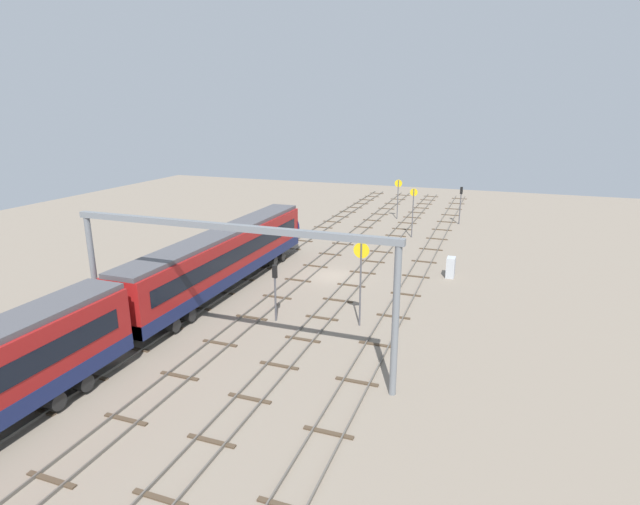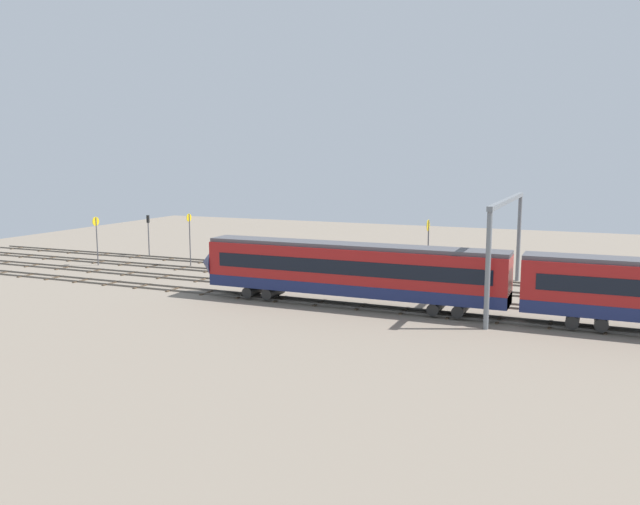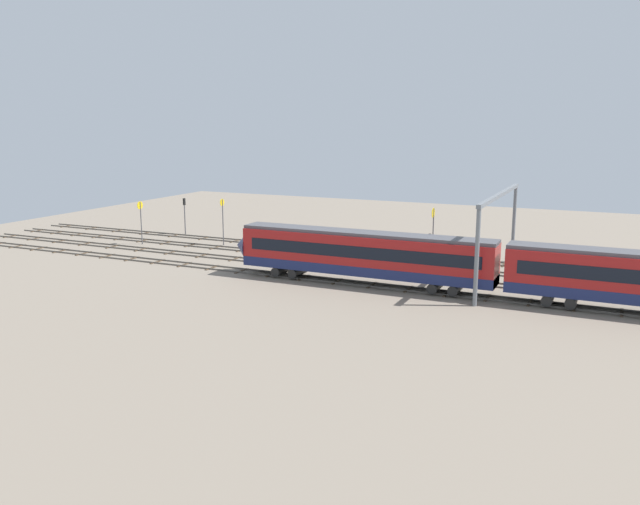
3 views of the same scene
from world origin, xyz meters
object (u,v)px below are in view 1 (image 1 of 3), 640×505
train (122,312)px  overhead_gantry (226,259)px  speed_sign_mid_trackside (361,271)px  relay_cabinet (451,267)px  speed_sign_near_foreground (413,207)px  speed_sign_far_trackside (398,193)px  signal_light_trackside_departure (275,284)px  signal_light_trackside_approach (461,200)px

train → overhead_gantry: bearing=-81.5°
speed_sign_mid_trackside → relay_cabinet: (12.62, -4.72, -3.00)m
overhead_gantry → speed_sign_near_foreground: (33.41, -4.57, -2.81)m
train → speed_sign_far_trackside: bearing=-9.8°
overhead_gantry → speed_sign_far_trackside: overhead_gantry is taller
overhead_gantry → signal_light_trackside_departure: overhead_gantry is taller
speed_sign_mid_trackside → speed_sign_near_foreground: bearing=2.2°
signal_light_trackside_approach → speed_sign_far_trackside: bearing=86.7°
speed_sign_near_foreground → speed_sign_mid_trackside: size_ratio=0.96×
speed_sign_mid_trackside → speed_sign_far_trackside: speed_sign_mid_trackside is taller
signal_light_trackside_approach → signal_light_trackside_departure: bearing=165.5°
speed_sign_far_trackside → signal_light_trackside_departure: (-36.35, 1.09, -0.79)m
signal_light_trackside_approach → relay_cabinet: 22.19m
speed_sign_far_trackside → signal_light_trackside_departure: speed_sign_far_trackside is taller
speed_sign_mid_trackside → train: bearing=125.4°
speed_sign_far_trackside → overhead_gantry: bearing=178.8°
train → speed_sign_mid_trackside: size_ratio=8.59×
speed_sign_mid_trackside → speed_sign_far_trackside: (35.14, 4.64, -0.43)m
speed_sign_near_foreground → relay_cabinet: bearing=-156.4°
relay_cabinet → overhead_gantry: bearing=153.2°
speed_sign_far_trackside → signal_light_trackside_approach: bearing=-93.3°
speed_sign_mid_trackside → signal_light_trackside_approach: speed_sign_mid_trackside is taller
speed_sign_far_trackside → speed_sign_mid_trackside: bearing=-172.5°
overhead_gantry → signal_light_trackside_departure: size_ratio=4.80×
signal_light_trackside_approach → relay_cabinet: signal_light_trackside_approach is taller
train → speed_sign_far_trackside: (43.83, -7.59, 0.82)m
train → speed_sign_near_foreground: bearing=-18.1°
speed_sign_near_foreground → speed_sign_mid_trackside: 25.73m
speed_sign_mid_trackside → speed_sign_far_trackside: 35.45m
speed_sign_near_foreground → relay_cabinet: speed_sign_near_foreground is taller
speed_sign_mid_trackside → relay_cabinet: size_ratio=3.25×
overhead_gantry → train: bearing=98.5°
signal_light_trackside_departure → train: bearing=139.0°
overhead_gantry → speed_sign_mid_trackside: 9.81m
overhead_gantry → speed_sign_far_trackside: size_ratio=3.71×
signal_light_trackside_approach → train: bearing=160.0°
signal_light_trackside_approach → speed_sign_near_foreground: bearing=153.2°
speed_sign_near_foreground → speed_sign_mid_trackside: (-25.71, -0.99, 0.34)m
speed_sign_near_foreground → relay_cabinet: size_ratio=3.13×
train → speed_sign_mid_trackside: (8.69, -12.23, 1.25)m
signal_light_trackside_departure → relay_cabinet: size_ratio=2.26×
signal_light_trackside_departure → speed_sign_far_trackside: bearing=-1.7°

